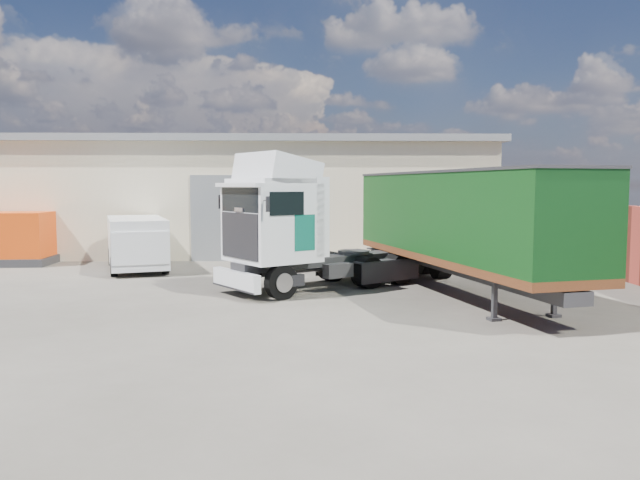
{
  "coord_description": "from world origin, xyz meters",
  "views": [
    {
      "loc": [
        0.78,
        -16.09,
        3.16
      ],
      "look_at": [
        1.23,
        3.0,
        1.49
      ],
      "focal_mm": 35.0,
      "sensor_mm": 36.0,
      "label": 1
    }
  ],
  "objects_px": {
    "box_trailer": "(458,220)",
    "panel_van": "(137,243)",
    "orange_skip": "(8,242)",
    "tractor_unit": "(294,234)"
  },
  "relations": [
    {
      "from": "tractor_unit",
      "to": "panel_van",
      "type": "relative_size",
      "value": 1.21
    },
    {
      "from": "box_trailer",
      "to": "orange_skip",
      "type": "relative_size",
      "value": 3.18
    },
    {
      "from": "panel_van",
      "to": "orange_skip",
      "type": "relative_size",
      "value": 1.49
    },
    {
      "from": "tractor_unit",
      "to": "panel_van",
      "type": "distance_m",
      "value": 7.65
    },
    {
      "from": "tractor_unit",
      "to": "orange_skip",
      "type": "bearing_deg",
      "value": -154.27
    },
    {
      "from": "box_trailer",
      "to": "panel_van",
      "type": "bearing_deg",
      "value": 139.88
    },
    {
      "from": "tractor_unit",
      "to": "panel_van",
      "type": "height_order",
      "value": "tractor_unit"
    },
    {
      "from": "tractor_unit",
      "to": "panel_van",
      "type": "bearing_deg",
      "value": -163.4
    },
    {
      "from": "panel_van",
      "to": "orange_skip",
      "type": "height_order",
      "value": "orange_skip"
    },
    {
      "from": "box_trailer",
      "to": "panel_van",
      "type": "distance_m",
      "value": 12.07
    }
  ]
}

